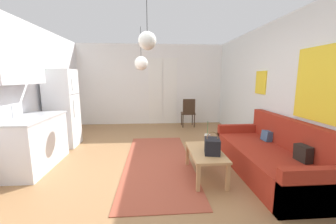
% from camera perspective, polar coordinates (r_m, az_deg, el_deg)
% --- Properties ---
extents(ground_plane, '(5.30, 7.71, 0.10)m').
position_cam_1_polar(ground_plane, '(3.63, -4.82, -16.49)').
color(ground_plane, '#996D44').
extents(wall_back, '(4.90, 0.13, 2.61)m').
position_cam_1_polar(wall_back, '(6.87, -4.60, 7.51)').
color(wall_back, white).
rests_on(wall_back, ground_plane).
extents(wall_right, '(0.12, 7.31, 2.61)m').
position_cam_1_polar(wall_right, '(4.02, 31.58, 4.80)').
color(wall_right, silver).
rests_on(wall_right, ground_plane).
extents(area_rug, '(1.19, 2.98, 0.01)m').
position_cam_1_polar(area_rug, '(3.90, -2.74, -13.70)').
color(area_rug, '#9E4733').
rests_on(area_rug, ground_plane).
extents(couch, '(0.93, 2.18, 0.89)m').
position_cam_1_polar(couch, '(3.78, 26.98, -11.24)').
color(couch, maroon).
rests_on(couch, ground_plane).
extents(coffee_table, '(0.49, 0.95, 0.42)m').
position_cam_1_polar(coffee_table, '(3.30, 10.39, -11.52)').
color(coffee_table, tan).
rests_on(coffee_table, ground_plane).
extents(bamboo_vase, '(0.10, 0.10, 0.43)m').
position_cam_1_polar(bamboo_vase, '(3.45, 10.90, -7.73)').
color(bamboo_vase, beige).
rests_on(bamboo_vase, coffee_table).
extents(handbag, '(0.27, 0.31, 0.33)m').
position_cam_1_polar(handbag, '(3.15, 12.22, -9.25)').
color(handbag, black).
rests_on(handbag, coffee_table).
extents(refrigerator, '(0.60, 0.59, 1.73)m').
position_cam_1_polar(refrigerator, '(5.15, -27.35, 0.93)').
color(refrigerator, white).
rests_on(refrigerator, ground_plane).
extents(kitchen_counter, '(0.65, 1.30, 2.03)m').
position_cam_1_polar(kitchen_counter, '(4.18, -34.21, -3.09)').
color(kitchen_counter, silver).
rests_on(kitchen_counter, ground_plane).
extents(accent_chair, '(0.42, 0.40, 0.89)m').
position_cam_1_polar(accent_chair, '(6.46, 5.69, 0.15)').
color(accent_chair, '#382619').
rests_on(accent_chair, ground_plane).
extents(pendant_lamp_near, '(0.21, 0.21, 0.75)m').
position_cam_1_polar(pendant_lamp_near, '(2.56, -5.80, 19.19)').
color(pendant_lamp_near, black).
extents(pendant_lamp_far, '(0.30, 0.30, 0.91)m').
position_cam_1_polar(pendant_lamp_far, '(4.62, -7.50, 13.34)').
color(pendant_lamp_far, black).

